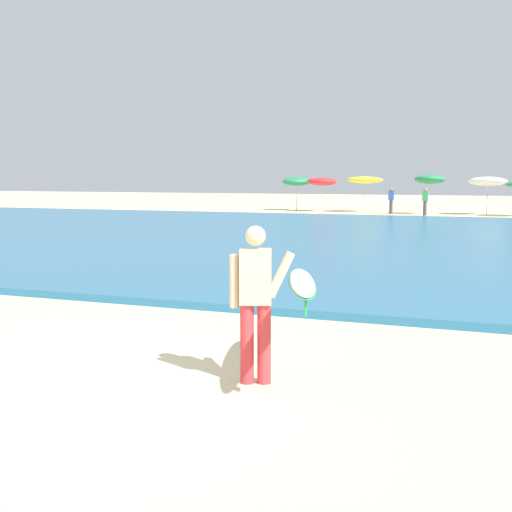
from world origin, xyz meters
TOP-DOWN VIEW (x-y plane):
  - ground_plane at (0.00, 0.00)m, footprint 160.00×160.00m
  - sea at (0.00, 18.28)m, footprint 120.00×28.00m
  - surfer_with_board at (2.27, 0.78)m, footprint 1.29×2.38m
  - beach_umbrella_0 at (-10.12, 38.21)m, footprint 1.90×1.92m
  - beach_umbrella_1 at (-8.20, 37.50)m, footprint 1.92×1.94m
  - beach_umbrella_2 at (-5.48, 37.79)m, footprint 2.26×2.28m
  - beach_umbrella_3 at (-1.29, 36.57)m, footprint 1.80×1.84m
  - beach_umbrella_4 at (1.92, 37.29)m, footprint 2.20×2.23m
  - beachgoer_near_row_left at (-1.36, 35.29)m, footprint 0.32×0.20m
  - beachgoer_near_row_mid at (-3.53, 36.39)m, footprint 0.32×0.20m

SIDE VIEW (x-z plane):
  - ground_plane at x=0.00m, z-range 0.00..0.00m
  - sea at x=0.00m, z-range 0.00..0.14m
  - beachgoer_near_row_left at x=-1.36m, z-range 0.05..1.63m
  - beachgoer_near_row_mid at x=-3.53m, z-range 0.05..1.63m
  - surfer_with_board at x=2.27m, z-range 0.16..1.89m
  - beach_umbrella_1 at x=-8.20m, z-range 0.81..3.01m
  - beach_umbrella_0 at x=-10.12m, z-range 0.79..3.04m
  - beach_umbrella_4 at x=1.92m, z-range 0.81..3.10m
  - beach_umbrella_2 at x=-5.48m, z-range 0.87..3.15m
  - beach_umbrella_3 at x=-1.29m, z-range 0.86..3.26m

